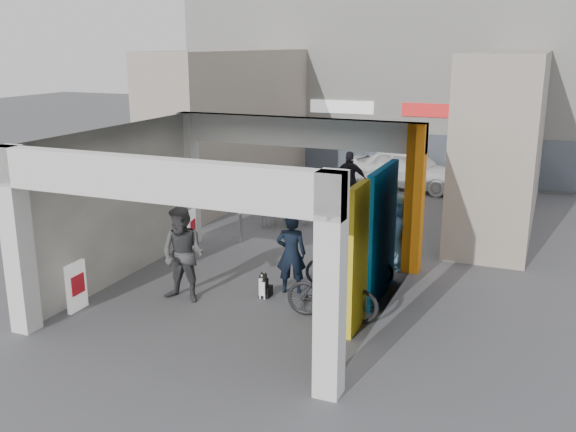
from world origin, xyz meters
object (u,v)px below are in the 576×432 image
at_px(border_collie, 264,287).
at_px(man_with_dog, 291,254).
at_px(man_crates, 350,180).
at_px(white_van, 409,169).
at_px(man_elderly, 396,233).
at_px(produce_stand, 286,201).
at_px(cafe_set, 288,215).
at_px(man_back_turned, 183,255).
at_px(bicycle_front, 349,265).
at_px(bicycle_rear, 332,293).

height_order(border_collie, man_with_dog, man_with_dog).
relative_size(man_crates, white_van, 0.43).
relative_size(man_with_dog, man_elderly, 0.98).
height_order(produce_stand, white_van, white_van).
relative_size(man_with_dog, man_crates, 0.93).
relative_size(man_with_dog, white_van, 0.41).
bearing_deg(cafe_set, man_back_turned, -88.01).
distance_m(produce_stand, man_with_dog, 6.96).
bearing_deg(man_elderly, man_with_dog, -123.90).
height_order(cafe_set, man_crates, man_crates).
bearing_deg(bicycle_front, white_van, -13.31).
height_order(produce_stand, bicycle_rear, bicycle_rear).
height_order(bicycle_front, white_van, white_van).
xyz_separation_m(cafe_set, white_van, (2.22, 6.29, 0.44)).
relative_size(border_collie, man_with_dog, 0.33).
distance_m(man_crates, bicycle_front, 6.97).
bearing_deg(man_elderly, man_crates, 120.36).
bearing_deg(border_collie, man_elderly, 51.01).
height_order(man_with_dog, man_back_turned, man_back_turned).
bearing_deg(man_crates, bicycle_rear, 94.71).
relative_size(produce_stand, man_elderly, 0.75).
bearing_deg(man_with_dog, man_elderly, -144.44).
bearing_deg(man_elderly, man_back_turned, -132.44).
xyz_separation_m(border_collie, man_elderly, (2.12, 2.83, 0.66)).
bearing_deg(man_with_dog, bicycle_rear, 123.08).
xyz_separation_m(man_with_dog, man_back_turned, (-1.89, -1.29, 0.13)).
bearing_deg(bicycle_rear, cafe_set, 27.86).
bearing_deg(man_crates, border_collie, 83.90).
height_order(cafe_set, bicycle_rear, bicycle_rear).
xyz_separation_m(border_collie, man_back_turned, (-1.48, -0.79, 0.77)).
bearing_deg(man_back_turned, man_elderly, 45.05).
xyz_separation_m(man_with_dog, man_elderly, (1.71, 2.33, 0.02)).
height_order(produce_stand, man_elderly, man_elderly).
height_order(cafe_set, border_collie, cafe_set).
bearing_deg(bicycle_front, bicycle_rear, 168.38).
distance_m(bicycle_rear, white_van, 12.31).
relative_size(man_back_turned, bicycle_rear, 1.08).
height_order(man_crates, bicycle_front, man_crates).
distance_m(produce_stand, man_elderly, 6.06).
height_order(border_collie, man_back_turned, man_back_turned).
distance_m(produce_stand, man_crates, 2.17).
bearing_deg(produce_stand, man_elderly, -41.94).
relative_size(cafe_set, bicycle_rear, 0.74).
bearing_deg(cafe_set, border_collie, -72.67).
bearing_deg(bicycle_front, man_crates, -1.21).
height_order(man_back_turned, man_elderly, man_back_turned).
distance_m(man_back_turned, man_crates, 8.78).
xyz_separation_m(man_with_dog, bicycle_front, (1.06, 0.80, -0.37)).
bearing_deg(produce_stand, man_back_turned, -83.42).
bearing_deg(bicycle_front, produce_stand, 16.22).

